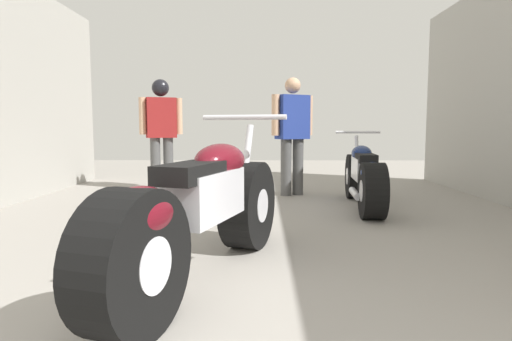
% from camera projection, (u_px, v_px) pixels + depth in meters
% --- Properties ---
extents(ground_plane, '(17.16, 17.16, 0.00)m').
position_uv_depth(ground_plane, '(255.00, 228.00, 4.18)').
color(ground_plane, gray).
extents(motorcycle_maroon_cruiser, '(1.01, 2.25, 1.07)m').
position_uv_depth(motorcycle_maroon_cruiser, '(202.00, 213.00, 2.69)').
color(motorcycle_maroon_cruiser, black).
rests_on(motorcycle_maroon_cruiser, ground_plane).
extents(motorcycle_black_naked, '(0.59, 1.98, 0.92)m').
position_uv_depth(motorcycle_black_naked, '(364.00, 177.00, 5.20)').
color(motorcycle_black_naked, black).
rests_on(motorcycle_black_naked, ground_plane).
extents(mechanic_in_blue, '(0.64, 0.42, 1.66)m').
position_uv_depth(mechanic_in_blue, '(292.00, 129.00, 6.14)').
color(mechanic_in_blue, '#4C4C4C').
rests_on(mechanic_in_blue, ground_plane).
extents(mechanic_with_helmet, '(0.66, 0.39, 1.71)m').
position_uv_depth(mechanic_with_helmet, '(161.00, 124.00, 6.75)').
color(mechanic_with_helmet, '#4C4C4C').
rests_on(mechanic_with_helmet, ground_plane).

